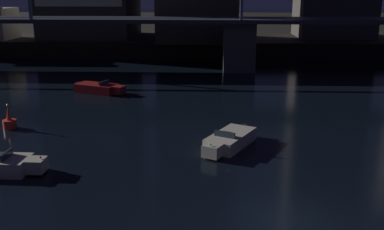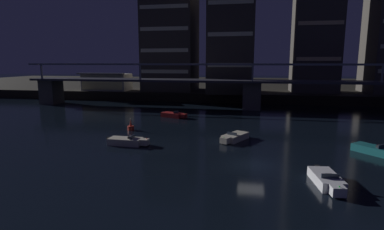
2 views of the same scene
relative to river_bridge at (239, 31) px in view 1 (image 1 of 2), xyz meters
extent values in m
plane|color=black|center=(0.00, -35.96, -4.56)|extent=(400.00, 400.00, 0.00)
cube|color=black|center=(0.00, 48.01, -3.46)|extent=(240.00, 80.00, 2.20)
cube|color=#4C4944|center=(0.00, 0.01, -1.78)|extent=(3.60, 4.40, 5.55)
cube|color=#33333D|center=(0.00, 0.01, 1.22)|extent=(98.64, 6.40, 0.45)
cube|color=slate|center=(-23.16, -2.89, 3.04)|extent=(0.30, 0.30, 3.20)
cube|color=slate|center=(0.00, -2.89, 3.04)|extent=(0.30, 0.30, 3.20)
cube|color=beige|center=(-21.42, 9.63, 2.80)|extent=(12.03, 0.10, 0.90)
cube|color=beige|center=(-12.25, -31.47, -4.11)|extent=(0.92, 1.01, 0.70)
cube|color=#283342|center=(-13.81, -31.44, -3.58)|extent=(0.13, 1.35, 0.36)
cube|color=#262628|center=(-14.06, -31.43, -3.64)|extent=(0.41, 0.57, 0.24)
sphere|color=red|center=(-12.00, -31.48, -3.68)|extent=(0.12, 0.12, 0.12)
cube|color=beige|center=(-1.99, -26.79, -4.16)|extent=(3.40, 4.30, 0.80)
cube|color=beige|center=(-3.10, -28.92, -4.11)|extent=(1.29, 1.25, 0.70)
cube|color=#283342|center=(-2.38, -27.54, -3.58)|extent=(1.24, 0.71, 0.36)
cube|color=#262628|center=(-2.27, -27.32, -3.64)|extent=(0.68, 0.61, 0.24)
cube|color=black|center=(-1.00, -24.88, -4.06)|extent=(0.49, 0.49, 0.60)
sphere|color=#33D84C|center=(-3.21, -29.14, -3.68)|extent=(0.12, 0.12, 0.12)
cube|color=maroon|center=(-13.77, -12.56, -4.16)|extent=(4.30, 3.10, 0.80)
cube|color=maroon|center=(-11.53, -13.43, -4.11)|extent=(1.20, 1.25, 0.70)
cube|color=#283342|center=(-12.97, -12.87, -3.58)|extent=(0.58, 1.29, 0.36)
cube|color=#262628|center=(-13.21, -12.78, -3.64)|extent=(0.58, 0.67, 0.24)
cube|color=black|center=(-15.77, -11.78, -4.06)|extent=(0.47, 0.47, 0.60)
sphere|color=#33D84C|center=(-11.29, -13.52, -3.68)|extent=(0.12, 0.12, 0.12)
cylinder|color=red|center=(-17.04, -23.82, -4.26)|extent=(0.90, 0.90, 0.60)
cone|color=red|center=(-17.04, -23.82, -3.46)|extent=(0.36, 0.36, 1.00)
sphere|color=#F2EAB2|center=(-17.04, -23.82, -2.88)|extent=(0.16, 0.16, 0.16)
camera|label=1|loc=(-3.25, -52.99, 4.76)|focal=42.26mm
camera|label=2|loc=(-0.33, -64.53, 5.08)|focal=28.72mm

